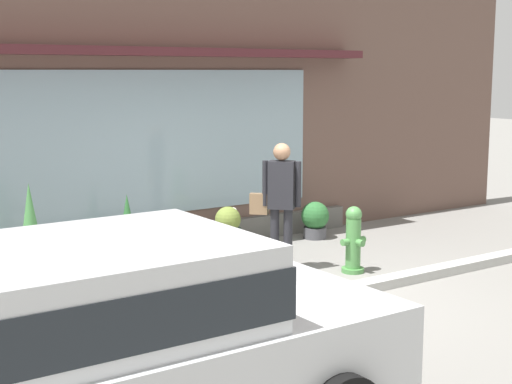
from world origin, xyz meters
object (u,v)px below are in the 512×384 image
object	(u,v)px
parked_car_silver	(96,342)
potted_plant_low_front	(228,231)
fire_hydrant	(353,240)
potted_plant_trailing_edge	(128,234)
potted_plant_window_right	(315,219)
pedestrian_with_handbag	(280,196)
potted_plant_by_entrance	(31,236)

from	to	relation	value
parked_car_silver	potted_plant_low_front	distance (m)	6.02
fire_hydrant	potted_plant_low_front	size ratio (longest dim) A/B	1.25
potted_plant_trailing_edge	potted_plant_window_right	size ratio (longest dim) A/B	1.73
potted_plant_trailing_edge	parked_car_silver	bearing A→B (deg)	-116.61
fire_hydrant	parked_car_silver	bearing A→B (deg)	-149.17
fire_hydrant	potted_plant_low_front	distance (m)	1.95
fire_hydrant	potted_plant_trailing_edge	xyz separation A→B (m)	(-2.40, 1.84, 0.05)
pedestrian_with_handbag	parked_car_silver	bearing A→B (deg)	87.29
pedestrian_with_handbag	potted_plant_window_right	size ratio (longest dim) A/B	2.90
fire_hydrant	potted_plant_trailing_edge	bearing A→B (deg)	142.62
fire_hydrant	potted_plant_by_entrance	size ratio (longest dim) A/B	0.69
potted_plant_trailing_edge	potted_plant_low_front	bearing A→B (deg)	-3.32
fire_hydrant	potted_plant_by_entrance	xyz separation A→B (m)	(-3.71, 1.85, 0.18)
potted_plant_trailing_edge	potted_plant_window_right	xyz separation A→B (m)	(3.27, 0.07, -0.18)
pedestrian_with_handbag	potted_plant_by_entrance	world-z (taller)	pedestrian_with_handbag
fire_hydrant	pedestrian_with_handbag	distance (m)	1.13
pedestrian_with_handbag	potted_plant_low_front	bearing A→B (deg)	-38.17
pedestrian_with_handbag	potted_plant_window_right	bearing A→B (deg)	-95.18
fire_hydrant	parked_car_silver	xyz separation A→B (m)	(-4.74, -2.83, 0.44)
pedestrian_with_handbag	potted_plant_trailing_edge	distance (m)	2.11
fire_hydrant	parked_car_silver	world-z (taller)	parked_car_silver
pedestrian_with_handbag	potted_plant_by_entrance	bearing A→B (deg)	23.60
parked_car_silver	potted_plant_low_front	world-z (taller)	parked_car_silver
fire_hydrant	potted_plant_trailing_edge	distance (m)	3.03
fire_hydrant	potted_plant_window_right	distance (m)	2.09
pedestrian_with_handbag	potted_plant_window_right	distance (m)	2.19
parked_car_silver	potted_plant_trailing_edge	distance (m)	5.24
fire_hydrant	potted_plant_by_entrance	bearing A→B (deg)	153.44
pedestrian_with_handbag	fire_hydrant	bearing A→B (deg)	-172.42
fire_hydrant	potted_plant_trailing_edge	world-z (taller)	potted_plant_trailing_edge
potted_plant_window_right	pedestrian_with_handbag	bearing A→B (deg)	-141.60
parked_car_silver	potted_plant_trailing_edge	size ratio (longest dim) A/B	4.10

